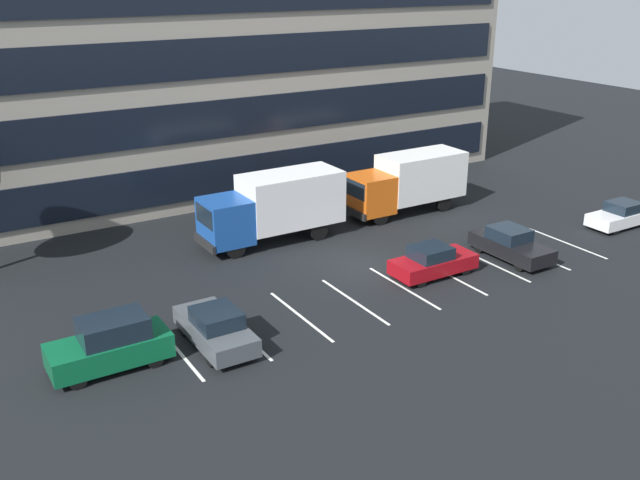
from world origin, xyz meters
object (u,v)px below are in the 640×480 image
sedan_charcoal (216,328)px  sedan_black (511,244)px  box_truck_blue (274,205)px  sedan_maroon (433,262)px  suv_forest (111,344)px  sedan_white (621,215)px  box_truck_orange (408,180)px

sedan_charcoal → sedan_black: bearing=1.7°
sedan_charcoal → box_truck_blue: bearing=50.4°
sedan_black → sedan_maroon: 4.88m
suv_forest → sedan_white: 29.67m
sedan_black → suv_forest: bearing=-180.0°
sedan_maroon → sedan_charcoal: (-11.80, -0.85, 0.03)m
sedan_black → sedan_charcoal: size_ratio=1.00×
box_truck_blue → sedan_maroon: size_ratio=1.86×
box_truck_blue → sedan_white: size_ratio=1.96×
sedan_white → sedan_charcoal: size_ratio=0.91×
box_truck_orange → sedan_charcoal: 19.12m
suv_forest → sedan_charcoal: (4.03, -0.48, -0.22)m
box_truck_blue → sedan_maroon: (4.35, -8.15, -1.36)m
sedan_maroon → sedan_white: size_ratio=1.05×
suv_forest → box_truck_orange: bearing=22.8°
box_truck_orange → sedan_charcoal: bearing=-151.2°
sedan_charcoal → sedan_white: bearing=1.4°
sedan_black → box_truck_orange: bearing=89.7°
box_truck_orange → suv_forest: 22.52m
box_truck_orange → box_truck_blue: 9.28m
sedan_charcoal → box_truck_orange: bearing=28.8°
sedan_white → sedan_charcoal: 25.65m
box_truck_orange → sedan_white: (8.92, -8.55, -1.31)m
sedan_white → suv_forest: bearing=-179.7°
box_truck_blue → sedan_white: box_truck_blue is taller
box_truck_blue → sedan_black: size_ratio=1.79×
sedan_maroon → suv_forest: suv_forest is taller
sedan_maroon → suv_forest: 15.84m
box_truck_orange → sedan_maroon: (-4.92, -8.33, -1.28)m
suv_forest → sedan_white: suv_forest is taller
box_truck_blue → sedan_charcoal: (-7.45, -9.00, -1.33)m
sedan_maroon → suv_forest: bearing=-178.6°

